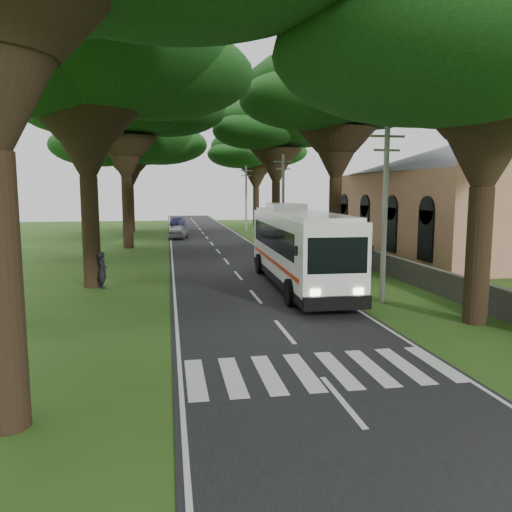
{
  "coord_description": "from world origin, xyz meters",
  "views": [
    {
      "loc": [
        -4.03,
        -14.94,
        5.07
      ],
      "look_at": [
        -0.27,
        6.37,
        2.2
      ],
      "focal_mm": 35.0,
      "sensor_mm": 36.0,
      "label": 1
    }
  ],
  "objects_px": {
    "pole_near": "(385,210)",
    "pole_far": "(246,197)",
    "distant_car_a": "(178,231)",
    "pedestrian": "(103,270)",
    "pole_mid": "(283,201)",
    "church": "(448,192)",
    "distant_car_b": "(177,222)",
    "coach_bus": "(298,246)"
  },
  "relations": [
    {
      "from": "pole_near",
      "to": "coach_bus",
      "type": "height_order",
      "value": "pole_near"
    },
    {
      "from": "distant_car_b",
      "to": "pedestrian",
      "type": "bearing_deg",
      "value": -79.5
    },
    {
      "from": "distant_car_a",
      "to": "pole_far",
      "type": "bearing_deg",
      "value": -125.65
    },
    {
      "from": "church",
      "to": "distant_car_b",
      "type": "height_order",
      "value": "church"
    },
    {
      "from": "pole_near",
      "to": "pole_far",
      "type": "height_order",
      "value": "same"
    },
    {
      "from": "distant_car_b",
      "to": "pedestrian",
      "type": "relative_size",
      "value": 1.91
    },
    {
      "from": "pole_near",
      "to": "coach_bus",
      "type": "relative_size",
      "value": 0.59
    },
    {
      "from": "church",
      "to": "pole_mid",
      "type": "relative_size",
      "value": 3.0
    },
    {
      "from": "pole_near",
      "to": "distant_car_a",
      "type": "distance_m",
      "value": 33.02
    },
    {
      "from": "distant_car_b",
      "to": "distant_car_a",
      "type": "bearing_deg",
      "value": -74.39
    },
    {
      "from": "pole_near",
      "to": "church",
      "type": "bearing_deg",
      "value": 51.5
    },
    {
      "from": "distant_car_b",
      "to": "pole_mid",
      "type": "bearing_deg",
      "value": -58.43
    },
    {
      "from": "pole_near",
      "to": "pole_far",
      "type": "bearing_deg",
      "value": 90.0
    },
    {
      "from": "distant_car_b",
      "to": "pedestrian",
      "type": "height_order",
      "value": "pedestrian"
    },
    {
      "from": "coach_bus",
      "to": "distant_car_b",
      "type": "xyz_separation_m",
      "value": [
        -5.42,
        46.08,
        -1.5
      ]
    },
    {
      "from": "distant_car_a",
      "to": "pole_mid",
      "type": "bearing_deg",
      "value": 136.05
    },
    {
      "from": "pole_mid",
      "to": "coach_bus",
      "type": "distance_m",
      "value": 16.0
    },
    {
      "from": "pole_near",
      "to": "pole_far",
      "type": "distance_m",
      "value": 40.0
    },
    {
      "from": "church",
      "to": "pole_near",
      "type": "distance_m",
      "value": 19.88
    },
    {
      "from": "pole_far",
      "to": "distant_car_a",
      "type": "xyz_separation_m",
      "value": [
        -8.5,
        -8.28,
        -3.42
      ]
    },
    {
      "from": "pole_near",
      "to": "pole_far",
      "type": "xyz_separation_m",
      "value": [
        0.0,
        40.0,
        0.0
      ]
    },
    {
      "from": "church",
      "to": "coach_bus",
      "type": "height_order",
      "value": "church"
    },
    {
      "from": "pole_mid",
      "to": "distant_car_b",
      "type": "distance_m",
      "value": 31.75
    },
    {
      "from": "pole_mid",
      "to": "distant_car_b",
      "type": "relative_size",
      "value": 2.18
    },
    {
      "from": "distant_car_a",
      "to": "church",
      "type": "bearing_deg",
      "value": 152.32
    },
    {
      "from": "pole_near",
      "to": "distant_car_b",
      "type": "xyz_separation_m",
      "value": [
        -8.22,
        50.46,
        -3.55
      ]
    },
    {
      "from": "pole_far",
      "to": "distant_car_b",
      "type": "bearing_deg",
      "value": 128.16
    },
    {
      "from": "church",
      "to": "pole_near",
      "type": "bearing_deg",
      "value": -128.5
    },
    {
      "from": "church",
      "to": "pedestrian",
      "type": "xyz_separation_m",
      "value": [
        -25.28,
        -10.05,
        -3.95
      ]
    },
    {
      "from": "church",
      "to": "coach_bus",
      "type": "distance_m",
      "value": 19.04
    },
    {
      "from": "distant_car_a",
      "to": "pole_near",
      "type": "bearing_deg",
      "value": 115.1
    },
    {
      "from": "pole_near",
      "to": "pole_mid",
      "type": "relative_size",
      "value": 1.0
    },
    {
      "from": "distant_car_a",
      "to": "pedestrian",
      "type": "height_order",
      "value": "pedestrian"
    },
    {
      "from": "pedestrian",
      "to": "pole_mid",
      "type": "bearing_deg",
      "value": -58.73
    },
    {
      "from": "pole_mid",
      "to": "church",
      "type": "bearing_deg",
      "value": -19.81
    },
    {
      "from": "pole_mid",
      "to": "distant_car_a",
      "type": "distance_m",
      "value": 14.88
    },
    {
      "from": "church",
      "to": "pedestrian",
      "type": "bearing_deg",
      "value": -158.33
    },
    {
      "from": "pole_mid",
      "to": "distant_car_a",
      "type": "height_order",
      "value": "pole_mid"
    },
    {
      "from": "church",
      "to": "pedestrian",
      "type": "height_order",
      "value": "church"
    },
    {
      "from": "distant_car_b",
      "to": "church",
      "type": "bearing_deg",
      "value": -43.01
    },
    {
      "from": "pole_mid",
      "to": "pedestrian",
      "type": "height_order",
      "value": "pole_mid"
    },
    {
      "from": "coach_bus",
      "to": "pedestrian",
      "type": "bearing_deg",
      "value": 175.27
    }
  ]
}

